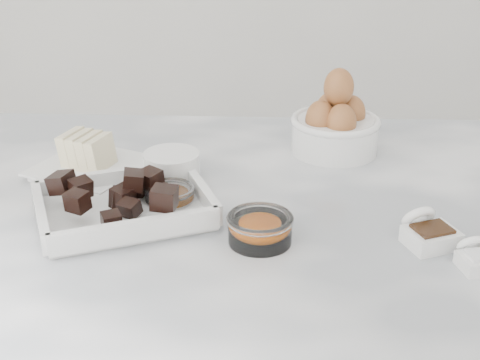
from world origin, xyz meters
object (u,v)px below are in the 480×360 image
at_px(salt_spoon, 478,257).
at_px(sugar_ramekin, 172,167).
at_px(chocolate_dish, 123,200).
at_px(zest_bowl, 260,228).
at_px(honey_bowl, 170,197).
at_px(butter_plate, 89,160).
at_px(egg_bowl, 335,125).
at_px(vanilla_spoon, 428,232).

bearing_deg(salt_spoon, sugar_ramekin, 151.55).
bearing_deg(chocolate_dish, salt_spoon, -13.51).
xyz_separation_m(chocolate_dish, zest_bowl, (0.18, -0.06, -0.00)).
bearing_deg(honey_bowl, butter_plate, 142.06).
xyz_separation_m(egg_bowl, zest_bowl, (-0.12, -0.30, -0.03)).
distance_m(zest_bowl, vanilla_spoon, 0.21).
relative_size(vanilla_spoon, salt_spoon, 1.36).
height_order(zest_bowl, vanilla_spoon, vanilla_spoon).
bearing_deg(sugar_ramekin, egg_bowl, 28.83).
bearing_deg(honey_bowl, salt_spoon, -19.38).
distance_m(sugar_ramekin, egg_bowl, 0.29).
bearing_deg(salt_spoon, chocolate_dish, 166.49).
xyz_separation_m(butter_plate, egg_bowl, (0.38, 0.11, 0.02)).
bearing_deg(egg_bowl, zest_bowl, -111.26).
bearing_deg(chocolate_dish, egg_bowl, 38.89).
height_order(sugar_ramekin, zest_bowl, sugar_ramekin).
bearing_deg(sugar_ramekin, chocolate_dish, -115.76).
height_order(butter_plate, salt_spoon, butter_plate).
distance_m(butter_plate, sugar_ramekin, 0.14).
bearing_deg(butter_plate, vanilla_spoon, -21.95).
bearing_deg(vanilla_spoon, egg_bowl, 107.10).
height_order(egg_bowl, zest_bowl, egg_bowl).
bearing_deg(egg_bowl, chocolate_dish, -141.11).
xyz_separation_m(chocolate_dish, butter_plate, (-0.08, 0.14, -0.00)).
height_order(zest_bowl, salt_spoon, same).
bearing_deg(zest_bowl, egg_bowl, 68.74).
height_order(chocolate_dish, honey_bowl, chocolate_dish).
distance_m(sugar_ramekin, honey_bowl, 0.08).
distance_m(sugar_ramekin, vanilla_spoon, 0.38).
bearing_deg(chocolate_dish, honey_bowl, 26.35).
distance_m(vanilla_spoon, salt_spoon, 0.07).
height_order(butter_plate, sugar_ramekin, butter_plate).
xyz_separation_m(egg_bowl, salt_spoon, (0.14, -0.35, -0.03)).
bearing_deg(chocolate_dish, zest_bowl, -18.10).
relative_size(sugar_ramekin, honey_bowl, 1.16).
distance_m(butter_plate, honey_bowl, 0.18).
xyz_separation_m(egg_bowl, honey_bowl, (-0.24, -0.21, -0.03)).
xyz_separation_m(butter_plate, zest_bowl, (0.27, -0.20, -0.00)).
distance_m(egg_bowl, honey_bowl, 0.33).
bearing_deg(chocolate_dish, butter_plate, 120.76).
height_order(honey_bowl, salt_spoon, salt_spoon).
distance_m(butter_plate, egg_bowl, 0.40).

